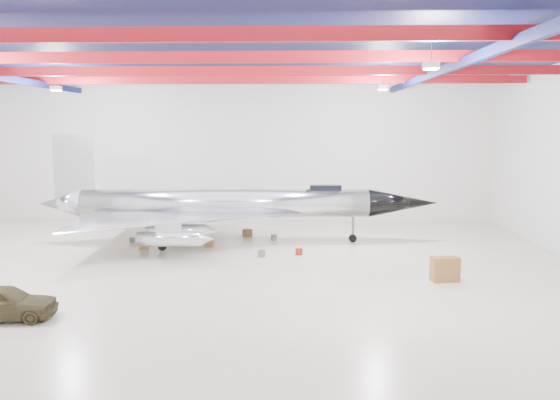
{
  "coord_description": "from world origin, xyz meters",
  "views": [
    {
      "loc": [
        4.85,
        -27.69,
        7.35
      ],
      "look_at": [
        3.92,
        2.0,
        3.34
      ],
      "focal_mm": 35.0,
      "sensor_mm": 36.0,
      "label": 1
    }
  ],
  "objects": [
    {
      "name": "floor",
      "position": [
        0.0,
        0.0,
        0.0
      ],
      "size": [
        40.0,
        40.0,
        0.0
      ],
      "primitive_type": "plane",
      "color": "#C4B49C",
      "rests_on": "ground"
    },
    {
      "name": "wall_back",
      "position": [
        0.0,
        15.0,
        5.5
      ],
      "size": [
        40.0,
        0.0,
        40.0
      ],
      "primitive_type": "plane",
      "rotation": [
        1.57,
        0.0,
        0.0
      ],
      "color": "silver",
      "rests_on": "floor"
    },
    {
      "name": "ceiling",
      "position": [
        0.0,
        0.0,
        11.0
      ],
      "size": [
        40.0,
        40.0,
        0.0
      ],
      "primitive_type": "plane",
      "rotation": [
        3.14,
        0.0,
        0.0
      ],
      "color": "#0A0F38",
      "rests_on": "wall_back"
    },
    {
      "name": "ceiling_structure",
      "position": [
        0.0,
        0.0,
        10.32
      ],
      "size": [
        39.5,
        29.5,
        1.08
      ],
      "color": "maroon",
      "rests_on": "ceiling"
    },
    {
      "name": "jet_aircraft",
      "position": [
        0.28,
        6.36,
        2.26
      ],
      "size": [
        25.31,
        15.06,
        6.9
      ],
      "rotation": [
        0.0,
        0.0,
        0.04
      ],
      "color": "silver",
      "rests_on": "floor"
    },
    {
      "name": "jeep",
      "position": [
        -6.4,
        -7.92,
        0.68
      ],
      "size": [
        4.14,
        2.03,
        1.36
      ],
      "primitive_type": "imported",
      "rotation": [
        0.0,
        0.0,
        1.68
      ],
      "color": "#3C351E",
      "rests_on": "floor"
    },
    {
      "name": "desk",
      "position": [
        11.93,
        -2.12,
        0.59
      ],
      "size": [
        1.38,
        0.84,
        1.18
      ],
      "primitive_type": "cube",
      "rotation": [
        0.0,
        0.0,
        0.15
      ],
      "color": "brown",
      "rests_on": "floor"
    },
    {
      "name": "crate_ply",
      "position": [
        -4.34,
        4.12,
        0.18
      ],
      "size": [
        0.57,
        0.49,
        0.36
      ],
      "primitive_type": "cube",
      "rotation": [
        0.0,
        0.0,
        0.17
      ],
      "color": "olive",
      "rests_on": "floor"
    },
    {
      "name": "toolbox_red",
      "position": [
        -3.42,
        8.47,
        0.16
      ],
      "size": [
        0.56,
        0.51,
        0.32
      ],
      "primitive_type": "cube",
      "rotation": [
        0.0,
        0.0,
        -0.36
      ],
      "color": "maroon",
      "rests_on": "floor"
    },
    {
      "name": "engine_drum",
      "position": [
        2.85,
        2.6,
        0.18
      ],
      "size": [
        0.43,
        0.43,
        0.37
      ],
      "primitive_type": "cylinder",
      "rotation": [
        0.0,
        0.0,
        0.06
      ],
      "color": "#59595B",
      "rests_on": "floor"
    },
    {
      "name": "parts_bin",
      "position": [
        1.51,
        8.44,
        0.23
      ],
      "size": [
        0.74,
        0.63,
        0.46
      ],
      "primitive_type": "cube",
      "rotation": [
        0.0,
        0.0,
        0.18
      ],
      "color": "olive",
      "rests_on": "floor"
    },
    {
      "name": "crate_small",
      "position": [
        -5.67,
        6.38,
        0.14
      ],
      "size": [
        0.42,
        0.35,
        0.28
      ],
      "primitive_type": "cube",
      "rotation": [
        0.0,
        0.0,
        -0.08
      ],
      "color": "#59595B",
      "rests_on": "floor"
    },
    {
      "name": "tool_chest",
      "position": [
        4.98,
        3.14,
        0.19
      ],
      "size": [
        0.46,
        0.46,
        0.38
      ],
      "primitive_type": "cylinder",
      "rotation": [
        0.0,
        0.0,
        -0.1
      ],
      "color": "maroon",
      "rests_on": "floor"
    },
    {
      "name": "oil_barrel",
      "position": [
        -0.55,
        5.01,
        0.18
      ],
      "size": [
        0.56,
        0.48,
        0.35
      ],
      "primitive_type": "cube",
      "rotation": [
        0.0,
        0.0,
        -0.16
      ],
      "color": "olive",
      "rests_on": "floor"
    },
    {
      "name": "spares_box",
      "position": [
        3.35,
        7.17,
        0.18
      ],
      "size": [
        0.51,
        0.51,
        0.36
      ],
      "primitive_type": "cylinder",
      "rotation": [
        0.0,
        0.0,
        0.35
      ],
      "color": "#59595B",
      "rests_on": "floor"
    }
  ]
}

